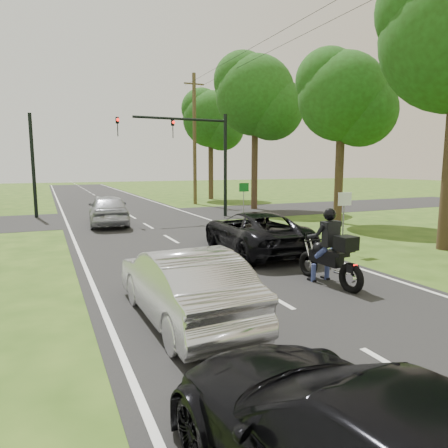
% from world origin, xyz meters
% --- Properties ---
extents(ground, '(140.00, 140.00, 0.00)m').
position_xyz_m(ground, '(0.00, 0.00, 0.00)').
color(ground, '#2B4814').
rests_on(ground, ground).
extents(road, '(8.00, 100.00, 0.01)m').
position_xyz_m(road, '(0.00, 10.00, 0.01)').
color(road, black).
rests_on(road, ground).
extents(cross_road, '(60.00, 7.00, 0.01)m').
position_xyz_m(cross_road, '(0.00, 16.00, 0.01)').
color(cross_road, black).
rests_on(cross_road, ground).
extents(motorcycle_rider, '(0.66, 2.32, 2.00)m').
position_xyz_m(motorcycle_rider, '(1.89, 0.17, 0.78)').
color(motorcycle_rider, black).
rests_on(motorcycle_rider, ground).
extents(dark_suv, '(2.81, 5.39, 1.45)m').
position_xyz_m(dark_suv, '(1.94, 4.36, 0.74)').
color(dark_suv, black).
rests_on(dark_suv, road).
extents(silver_sedan, '(1.68, 4.46, 1.45)m').
position_xyz_m(silver_sedan, '(-2.30, -0.57, 0.74)').
color(silver_sedan, silver).
rests_on(silver_sedan, road).
extents(silver_suv, '(2.29, 4.82, 1.59)m').
position_xyz_m(silver_suv, '(-1.77, 13.11, 0.81)').
color(silver_suv, '#ABADB3').
rests_on(silver_suv, road).
extents(traffic_signal, '(6.38, 0.44, 6.00)m').
position_xyz_m(traffic_signal, '(3.34, 14.00, 4.14)').
color(traffic_signal, black).
rests_on(traffic_signal, ground).
extents(signal_pole_far, '(0.20, 0.20, 6.00)m').
position_xyz_m(signal_pole_far, '(-5.20, 18.00, 3.00)').
color(signal_pole_far, black).
rests_on(signal_pole_far, ground).
extents(utility_pole_far, '(1.60, 0.28, 10.00)m').
position_xyz_m(utility_pole_far, '(6.20, 22.00, 5.08)').
color(utility_pole_far, brown).
rests_on(utility_pole_far, ground).
extents(sign_white, '(0.55, 0.07, 2.12)m').
position_xyz_m(sign_white, '(4.70, 2.98, 1.60)').
color(sign_white, slate).
rests_on(sign_white, ground).
extents(sign_green, '(0.55, 0.07, 2.12)m').
position_xyz_m(sign_green, '(4.90, 10.98, 1.60)').
color(sign_green, slate).
rests_on(sign_green, ground).
extents(tree_row_c, '(4.80, 4.65, 8.76)m').
position_xyz_m(tree_row_c, '(9.75, 8.80, 6.23)').
color(tree_row_c, '#332316').
rests_on(tree_row_c, ground).
extents(tree_row_d, '(5.76, 5.58, 10.45)m').
position_xyz_m(tree_row_d, '(9.10, 16.76, 7.43)').
color(tree_row_d, '#332316').
rests_on(tree_row_d, ground).
extents(tree_row_e, '(5.28, 5.12, 9.61)m').
position_xyz_m(tree_row_e, '(9.48, 25.78, 6.83)').
color(tree_row_e, '#332316').
rests_on(tree_row_e, ground).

